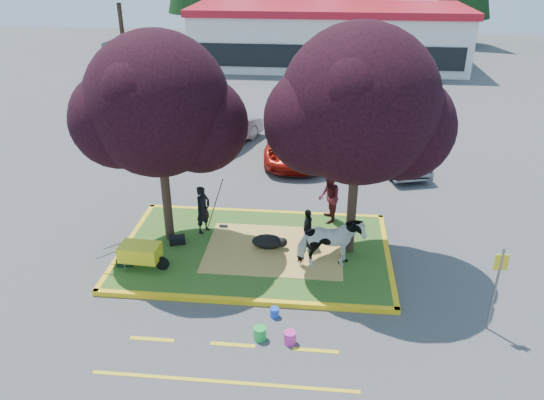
# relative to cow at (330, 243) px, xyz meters

# --- Properties ---
(ground) EXTENTS (90.00, 90.00, 0.00)m
(ground) POSITION_rel_cow_xyz_m (-2.29, 0.78, -0.94)
(ground) COLOR #424244
(ground) RESTS_ON ground
(median_island) EXTENTS (8.00, 5.00, 0.15)m
(median_island) POSITION_rel_cow_xyz_m (-2.29, 0.78, -0.87)
(median_island) COLOR #2F561B
(median_island) RESTS_ON ground
(curb_near) EXTENTS (8.30, 0.16, 0.15)m
(curb_near) POSITION_rel_cow_xyz_m (-2.29, -1.80, -0.87)
(curb_near) COLOR yellow
(curb_near) RESTS_ON ground
(curb_far) EXTENTS (8.30, 0.16, 0.15)m
(curb_far) POSITION_rel_cow_xyz_m (-2.29, 3.36, -0.87)
(curb_far) COLOR yellow
(curb_far) RESTS_ON ground
(curb_left) EXTENTS (0.16, 5.30, 0.15)m
(curb_left) POSITION_rel_cow_xyz_m (-6.37, 0.78, -0.87)
(curb_left) COLOR yellow
(curb_left) RESTS_ON ground
(curb_right) EXTENTS (0.16, 5.30, 0.15)m
(curb_right) POSITION_rel_cow_xyz_m (1.79, 0.78, -0.87)
(curb_right) COLOR yellow
(curb_right) RESTS_ON ground
(straw_bedding) EXTENTS (4.20, 3.00, 0.01)m
(straw_bedding) POSITION_rel_cow_xyz_m (-1.69, 0.78, -0.79)
(straw_bedding) COLOR #D8AD59
(straw_bedding) RESTS_ON median_island
(tree_purple_left) EXTENTS (5.06, 4.20, 6.51)m
(tree_purple_left) POSITION_rel_cow_xyz_m (-5.07, 1.16, 3.42)
(tree_purple_left) COLOR black
(tree_purple_left) RESTS_ON median_island
(tree_purple_right) EXTENTS (5.30, 4.40, 6.82)m
(tree_purple_right) POSITION_rel_cow_xyz_m (0.63, 0.96, 3.62)
(tree_purple_right) COLOR black
(tree_purple_right) RESTS_ON median_island
(fire_lane_stripe_a) EXTENTS (1.10, 0.12, 0.01)m
(fire_lane_stripe_a) POSITION_rel_cow_xyz_m (-4.29, -3.42, -0.94)
(fire_lane_stripe_a) COLOR yellow
(fire_lane_stripe_a) RESTS_ON ground
(fire_lane_stripe_b) EXTENTS (1.10, 0.12, 0.01)m
(fire_lane_stripe_b) POSITION_rel_cow_xyz_m (-2.29, -3.42, -0.94)
(fire_lane_stripe_b) COLOR yellow
(fire_lane_stripe_b) RESTS_ON ground
(fire_lane_stripe_c) EXTENTS (1.10, 0.12, 0.01)m
(fire_lane_stripe_c) POSITION_rel_cow_xyz_m (-0.29, -3.42, -0.94)
(fire_lane_stripe_c) COLOR yellow
(fire_lane_stripe_c) RESTS_ON ground
(fire_lane_long) EXTENTS (6.00, 0.10, 0.01)m
(fire_lane_long) POSITION_rel_cow_xyz_m (-2.29, -4.62, -0.94)
(fire_lane_long) COLOR yellow
(fire_lane_long) RESTS_ON ground
(retail_building) EXTENTS (20.40, 8.40, 4.40)m
(retail_building) POSITION_rel_cow_xyz_m (-0.29, 28.76, 1.31)
(retail_building) COLOR silver
(retail_building) RESTS_ON ground
(cow) EXTENTS (2.02, 1.27, 1.58)m
(cow) POSITION_rel_cow_xyz_m (0.00, 0.00, 0.00)
(cow) COLOR white
(cow) RESTS_ON median_island
(calf) EXTENTS (1.00, 0.59, 0.42)m
(calf) POSITION_rel_cow_xyz_m (-1.91, 0.90, -0.58)
(calf) COLOR black
(calf) RESTS_ON median_island
(handler) EXTENTS (0.62, 0.70, 1.60)m
(handler) POSITION_rel_cow_xyz_m (-4.09, 1.72, 0.01)
(handler) COLOR black
(handler) RESTS_ON median_island
(visitor_a) EXTENTS (0.81, 0.96, 1.75)m
(visitor_a) POSITION_rel_cow_xyz_m (-0.04, 2.86, 0.08)
(visitor_a) COLOR #4B151F
(visitor_a) RESTS_ON median_island
(visitor_b) EXTENTS (0.42, 0.79, 1.27)m
(visitor_b) POSITION_rel_cow_xyz_m (-0.69, 1.13, -0.15)
(visitor_b) COLOR black
(visitor_b) RESTS_ON median_island
(wheelbarrow) EXTENTS (2.06, 0.75, 0.78)m
(wheelbarrow) POSITION_rel_cow_xyz_m (-5.44, -0.62, -0.26)
(wheelbarrow) COLOR black
(wheelbarrow) RESTS_ON median_island
(gear_bag_dark) EXTENTS (0.55, 0.42, 0.25)m
(gear_bag_dark) POSITION_rel_cow_xyz_m (-4.78, 0.85, -0.67)
(gear_bag_dark) COLOR black
(gear_bag_dark) RESTS_ON median_island
(gear_bag_green) EXTENTS (0.49, 0.35, 0.24)m
(gear_bag_green) POSITION_rel_cow_xyz_m (-5.99, -0.50, -0.67)
(gear_bag_green) COLOR black
(gear_bag_green) RESTS_ON median_island
(sign_post) EXTENTS (0.33, 0.06, 2.34)m
(sign_post) POSITION_rel_cow_xyz_m (3.96, -2.19, 0.49)
(sign_post) COLOR slate
(sign_post) RESTS_ON ground
(bucket_green) EXTENTS (0.36, 0.36, 0.34)m
(bucket_green) POSITION_rel_cow_xyz_m (-1.67, -3.14, -0.77)
(bucket_green) COLOR green
(bucket_green) RESTS_ON ground
(bucket_pink) EXTENTS (0.33, 0.33, 0.33)m
(bucket_pink) POSITION_rel_cow_xyz_m (-0.93, -3.21, -0.78)
(bucket_pink) COLOR #E031A7
(bucket_pink) RESTS_ON ground
(bucket_blue) EXTENTS (0.30, 0.30, 0.26)m
(bucket_blue) POSITION_rel_cow_xyz_m (-1.39, -2.25, -0.81)
(bucket_blue) COLOR blue
(bucket_blue) RESTS_ON ground
(car_black) EXTENTS (2.44, 4.25, 1.36)m
(car_black) POSITION_rel_cow_xyz_m (-8.51, 9.96, -0.26)
(car_black) COLOR black
(car_black) RESTS_ON ground
(car_silver) EXTENTS (3.37, 4.86, 1.52)m
(car_silver) POSITION_rel_cow_xyz_m (-4.96, 10.17, -0.18)
(car_silver) COLOR #A1A3A9
(car_silver) RESTS_ON ground
(car_red) EXTENTS (2.86, 5.75, 1.56)m
(car_red) POSITION_rel_cow_xyz_m (-1.53, 9.08, -0.16)
(car_red) COLOR #A6160D
(car_red) RESTS_ON ground
(car_white) EXTENTS (3.68, 5.83, 1.58)m
(car_white) POSITION_rel_cow_xyz_m (-0.53, 10.24, -0.15)
(car_white) COLOR silver
(car_white) RESTS_ON ground
(car_grey) EXTENTS (2.72, 4.72, 1.47)m
(car_grey) POSITION_rel_cow_xyz_m (2.73, 8.36, -0.21)
(car_grey) COLOR #5B5F63
(car_grey) RESTS_ON ground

